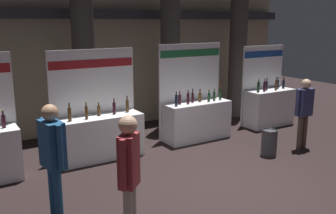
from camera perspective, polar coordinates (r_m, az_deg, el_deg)
name	(u,v)px	position (r m, az deg, el deg)	size (l,w,h in m)	color
ground_plane	(221,182)	(7.24, 8.13, -11.34)	(24.00, 24.00, 0.00)	black
hall_colonnade	(118,28)	(10.48, -7.64, 11.89)	(11.77, 1.35, 5.73)	gray
exhibitor_booth_1	(100,132)	(8.36, -10.39, -3.77)	(1.95, 0.66, 2.38)	white
exhibitor_booth_2	(196,116)	(9.57, 4.32, -1.40)	(1.85, 0.66, 2.42)	white
exhibitor_booth_3	(268,104)	(11.20, 15.08, 0.37)	(1.55, 0.66, 2.29)	white
trash_bin	(269,143)	(8.75, 15.19, -5.26)	(0.35, 0.35, 0.59)	#38383D
visitor_0	(304,108)	(9.28, 20.08, -0.13)	(0.55, 0.22, 1.67)	#47382D
visitor_2	(53,152)	(5.72, -17.22, -6.53)	(0.31, 0.63, 1.82)	navy
visitor_4	(129,172)	(4.89, -5.97, -9.83)	(0.37, 0.37, 1.82)	#ADA393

